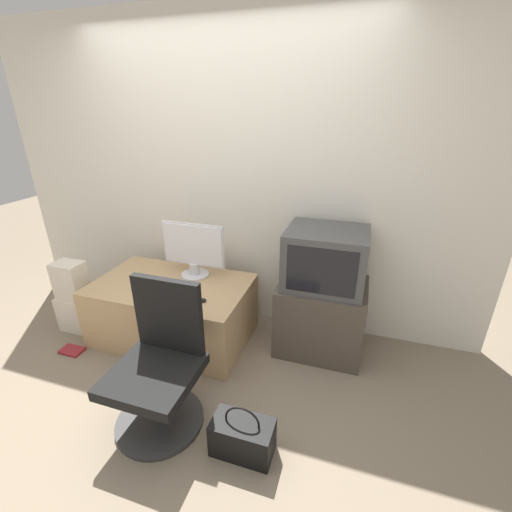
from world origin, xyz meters
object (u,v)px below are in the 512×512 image
(main_monitor, at_px, (194,250))
(book, at_px, (72,351))
(cardboard_box_lower, at_px, (79,313))
(keyboard, at_px, (176,295))
(crt_tv, at_px, (326,258))
(handbag, at_px, (243,437))
(mouse, at_px, (203,300))
(office_chair, at_px, (160,369))

(main_monitor, relative_size, book, 2.98)
(cardboard_box_lower, bearing_deg, main_monitor, 19.80)
(main_monitor, relative_size, cardboard_box_lower, 1.71)
(keyboard, distance_m, cardboard_box_lower, 1.09)
(book, bearing_deg, main_monitor, 38.13)
(crt_tv, bearing_deg, handbag, -104.15)
(mouse, distance_m, handbag, 0.99)
(keyboard, height_order, cardboard_box_lower, keyboard)
(handbag, distance_m, book, 1.71)
(cardboard_box_lower, bearing_deg, handbag, -21.05)
(main_monitor, bearing_deg, handbag, -52.71)
(crt_tv, xyz_separation_m, handbag, (-0.28, -1.11, -0.70))
(office_chair, xyz_separation_m, handbag, (0.58, -0.09, -0.26))
(main_monitor, relative_size, office_chair, 0.60)
(office_chair, xyz_separation_m, cardboard_box_lower, (-1.25, 0.61, -0.22))
(crt_tv, xyz_separation_m, book, (-1.94, -0.71, -0.80))
(cardboard_box_lower, relative_size, book, 1.74)
(office_chair, distance_m, handbag, 0.64)
(keyboard, bearing_deg, office_chair, -70.24)
(mouse, distance_m, office_chair, 0.62)
(mouse, relative_size, crt_tv, 0.10)
(mouse, relative_size, handbag, 0.17)
(crt_tv, xyz_separation_m, office_chair, (-0.86, -1.02, -0.44))
(mouse, distance_m, crt_tv, 0.98)
(main_monitor, height_order, cardboard_box_lower, main_monitor)
(office_chair, bearing_deg, book, 163.80)
(main_monitor, xyz_separation_m, cardboard_box_lower, (-1.01, -0.36, -0.60))
(cardboard_box_lower, distance_m, handbag, 1.96)
(crt_tv, bearing_deg, cardboard_box_lower, -169.01)
(crt_tv, relative_size, handbag, 1.66)
(keyboard, distance_m, handbag, 1.14)
(main_monitor, distance_m, mouse, 0.50)
(main_monitor, height_order, mouse, main_monitor)
(main_monitor, xyz_separation_m, office_chair, (0.24, -0.98, -0.38))
(keyboard, relative_size, crt_tv, 0.58)
(main_monitor, distance_m, crt_tv, 1.10)
(mouse, distance_m, cardboard_box_lower, 1.32)
(handbag, bearing_deg, book, 166.21)
(cardboard_box_lower, bearing_deg, keyboard, 0.26)
(keyboard, relative_size, handbag, 0.96)
(office_chair, bearing_deg, mouse, 88.83)
(office_chair, bearing_deg, crt_tv, 49.99)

